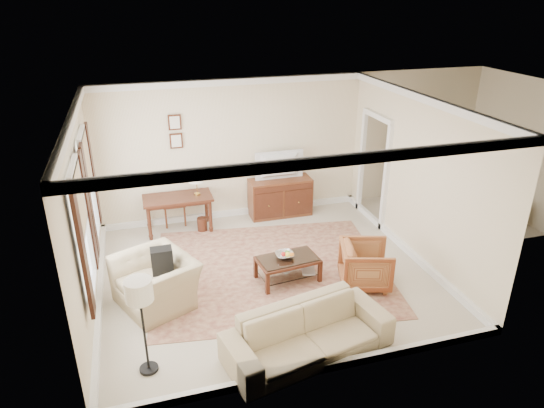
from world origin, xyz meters
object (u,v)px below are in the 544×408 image
writing_desk (178,202)px  tv (281,157)px  sideboard (280,197)px  sofa (308,326)px  coffee_table (288,263)px  striped_armchair (366,263)px  club_armchair (155,274)px

writing_desk → tv: 2.27m
writing_desk → tv: (2.17, 0.13, 0.68)m
sideboard → sofa: size_ratio=0.59×
writing_desk → coffee_table: bearing=-57.3°
tv → striped_armchair: 3.15m
striped_armchair → writing_desk: bearing=60.7°
sideboard → club_armchair: 3.78m
sideboard → sofa: bearing=-102.4°
coffee_table → club_armchair: bearing=-178.8°
writing_desk → tv: bearing=3.5°
writing_desk → striped_armchair: striped_armchair is taller
writing_desk → striped_armchair: (2.69, -2.84, -0.22)m
writing_desk → sideboard: (2.17, 0.15, -0.22)m
writing_desk → coffee_table: 2.83m
coffee_table → striped_armchair: (1.17, -0.48, 0.08)m
writing_desk → striped_armchair: bearing=-46.5°
club_armchair → striped_armchair: bearing=57.9°
tv → sideboard: bearing=-90.0°
coffee_table → sofa: bearing=-99.5°
writing_desk → coffee_table: (1.52, -2.36, -0.30)m
tv → sofa: (-0.94, -4.28, -0.87)m
club_armchair → writing_desk: bearing=141.1°
sideboard → tv: bearing=-90.0°
striped_armchair → club_armchair: size_ratio=0.68×
coffee_table → writing_desk: bearing=122.7°
sideboard → coffee_table: 2.60m
club_armchair → sofa: club_armchair is taller
sideboard → club_armchair: (-2.78, -2.56, 0.11)m
tv → writing_desk: bearing=3.5°
sideboard → club_armchair: bearing=-137.3°
coffee_table → sofa: (-0.30, -1.78, 0.12)m
sideboard → club_armchair: club_armchair is taller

